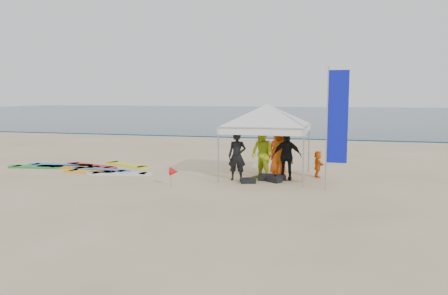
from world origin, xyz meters
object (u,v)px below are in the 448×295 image
person_black_a (237,156)px  marker_pennant (174,172)px  feather_flag (337,118)px  person_orange_b (279,151)px  person_seated (318,164)px  person_yellow (262,154)px  person_black_b (287,156)px  canopy_tent (267,104)px  person_orange_a (281,153)px  surfboard_spread (86,168)px

person_black_a → marker_pennant: (-1.79, -1.54, -0.38)m
feather_flag → person_orange_b: bearing=130.8°
person_seated → marker_pennant: 5.37m
person_yellow → person_seated: person_yellow is taller
person_yellow → feather_flag: (2.55, -1.20, 1.37)m
person_black_b → feather_flag: (1.67, -1.31, 1.44)m
person_black_a → person_yellow: person_yellow is taller
person_black_b → canopy_tent: (-0.80, 0.38, 1.82)m
person_yellow → canopy_tent: size_ratio=0.46×
person_black_a → person_orange_a: size_ratio=0.97×
person_yellow → person_orange_b: bearing=108.2°
person_black_a → person_seated: person_black_a is taller
person_black_a → surfboard_spread: size_ratio=0.28×
person_black_a → person_orange_a: bearing=30.1°
person_orange_a → surfboard_spread: 8.08m
person_black_b → person_orange_b: size_ratio=0.97×
person_orange_b → feather_flag: feather_flag is taller
person_orange_b → marker_pennant: size_ratio=2.81×
person_yellow → canopy_tent: bearing=118.0°
person_black_a → canopy_tent: size_ratio=0.43×
person_yellow → person_seated: bearing=64.3°
person_orange_b → person_seated: 1.56m
person_black_a → surfboard_spread: (-6.58, 0.85, -0.84)m
person_orange_a → person_seated: 1.42m
person_black_a → person_seated: 3.08m
person_yellow → marker_pennant: (-2.64, -1.86, -0.44)m
surfboard_spread → person_orange_a: bearing=0.6°
feather_flag → surfboard_spread: bearing=170.2°
feather_flag → canopy_tent: bearing=145.6°
person_orange_a → feather_flag: 3.01m
person_orange_a → feather_flag: (1.95, -1.81, 1.41)m
person_yellow → person_orange_b: (0.44, 1.25, -0.03)m
person_black_a → person_yellow: bearing=18.1°
person_black_b → person_seated: 1.40m
person_seated → surfboard_spread: 9.37m
person_orange_a → surfboard_spread: bearing=40.9°
canopy_tent → feather_flag: size_ratio=1.05×
marker_pennant → surfboard_spread: 5.37m
person_yellow → feather_flag: feather_flag is taller
person_seated → surfboard_spread: person_seated is taller
person_black_a → person_yellow: size_ratio=0.94×
person_orange_a → person_seated: (1.32, 0.36, -0.41)m
person_orange_a → person_seated: person_orange_a is taller
surfboard_spread → person_black_b: bearing=-2.8°
person_black_a → marker_pennant: 2.39m
person_black_a → person_black_b: 1.78m
feather_flag → marker_pennant: (-5.19, -0.66, -1.81)m
person_orange_a → surfboard_spread: size_ratio=0.29×
person_orange_b → canopy_tent: 1.98m
canopy_tent → surfboard_spread: bearing=179.8°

